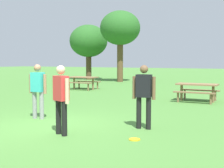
# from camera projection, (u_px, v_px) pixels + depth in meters

# --- Properties ---
(ground_plane) EXTENTS (120.00, 120.00, 0.00)m
(ground_plane) POSITION_uv_depth(u_px,v_px,m) (49.00, 126.00, 7.97)
(ground_plane) COLOR #4C8438
(person_thrower) EXTENTS (0.61, 0.25, 1.64)m
(person_thrower) POSITION_uv_depth(u_px,v_px,m) (38.00, 88.00, 8.93)
(person_thrower) COLOR gray
(person_thrower) RESTS_ON ground
(person_catcher) EXTENTS (0.61, 0.25, 1.64)m
(person_catcher) POSITION_uv_depth(u_px,v_px,m) (144.00, 92.00, 7.60)
(person_catcher) COLOR black
(person_catcher) RESTS_ON ground
(person_bystander) EXTENTS (0.58, 0.34, 1.64)m
(person_bystander) POSITION_uv_depth(u_px,v_px,m) (61.00, 95.00, 6.98)
(person_bystander) COLOR black
(person_bystander) RESTS_ON ground
(frisbee) EXTENTS (0.25, 0.25, 0.03)m
(frisbee) POSITION_uv_depth(u_px,v_px,m) (134.00, 139.00, 6.60)
(frisbee) COLOR yellow
(frisbee) RESTS_ON ground
(picnic_table_near) EXTENTS (1.71, 1.44, 0.77)m
(picnic_table_near) POSITION_uv_depth(u_px,v_px,m) (197.00, 88.00, 12.71)
(picnic_table_near) COLOR olive
(picnic_table_near) RESTS_ON ground
(picnic_table_far) EXTENTS (1.77, 1.50, 0.77)m
(picnic_table_far) POSITION_uv_depth(u_px,v_px,m) (83.00, 80.00, 18.08)
(picnic_table_far) COLOR olive
(picnic_table_far) RESTS_ON ground
(tree_tall_left) EXTENTS (3.45, 3.45, 5.00)m
(tree_tall_left) POSITION_uv_depth(u_px,v_px,m) (89.00, 41.00, 27.20)
(tree_tall_left) COLOR #4C3823
(tree_tall_left) RESTS_ON ground
(tree_broad_center) EXTENTS (3.26, 3.26, 5.78)m
(tree_broad_center) POSITION_uv_depth(u_px,v_px,m) (120.00, 29.00, 24.22)
(tree_broad_center) COLOR brown
(tree_broad_center) RESTS_ON ground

